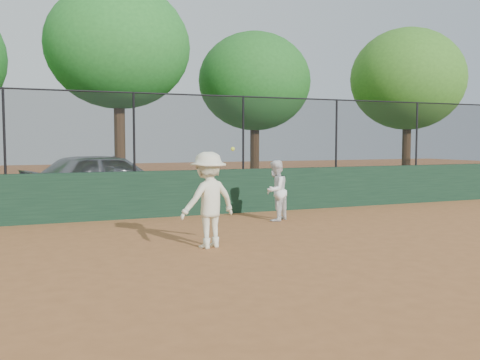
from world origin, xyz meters
name	(u,v)px	position (x,y,z in m)	size (l,w,h in m)	color
ground	(248,268)	(0.00, 0.00, 0.00)	(80.00, 80.00, 0.00)	#A16134
back_wall	(154,194)	(0.00, 6.00, 0.60)	(26.00, 0.20, 1.20)	#183522
grass_strip	(114,195)	(0.00, 12.00, 0.00)	(36.00, 12.00, 0.01)	#285019
parked_car	(107,179)	(-0.77, 8.70, 0.83)	(1.95, 4.86, 1.65)	#ACB0B6
player_second	(276,191)	(2.62, 4.25, 0.75)	(0.73, 0.57, 1.50)	white
player_main	(208,200)	(-0.03, 1.75, 0.89)	(1.28, 0.95, 1.86)	#ECEAC8
fence_assembly	(152,131)	(-0.03, 6.00, 2.24)	(26.00, 0.06, 2.00)	black
tree_2	(118,47)	(-0.09, 10.27, 5.02)	(4.69, 4.26, 7.07)	#482F19
tree_3	(255,82)	(5.51, 11.86, 4.30)	(4.47, 4.06, 6.25)	#3E2614
tree_4	(408,79)	(11.69, 10.24, 4.49)	(4.81, 4.37, 6.58)	#422A17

